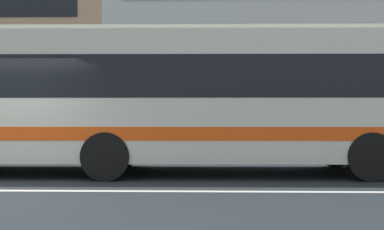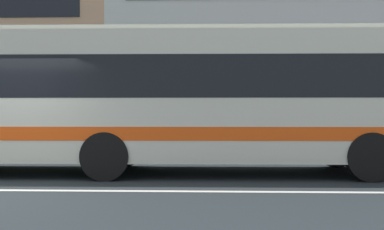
% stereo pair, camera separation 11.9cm
% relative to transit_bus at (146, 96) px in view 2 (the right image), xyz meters
% --- Properties ---
extents(hedge_row_far, '(12.38, 1.10, 0.74)m').
position_rel_transit_bus_xyz_m(hedge_row_far, '(-5.07, 3.73, -1.41)').
color(hedge_row_far, '#1E5321').
rests_on(hedge_row_far, ground_plane).
extents(apartment_block_right, '(21.98, 9.89, 12.45)m').
position_rel_transit_bus_xyz_m(apartment_block_right, '(8.15, 13.01, 4.45)').
color(apartment_block_right, silver).
rests_on(apartment_block_right, ground_plane).
extents(transit_bus, '(11.44, 2.78, 3.22)m').
position_rel_transit_bus_xyz_m(transit_bus, '(0.00, 0.00, 0.00)').
color(transit_bus, beige).
rests_on(transit_bus, ground_plane).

